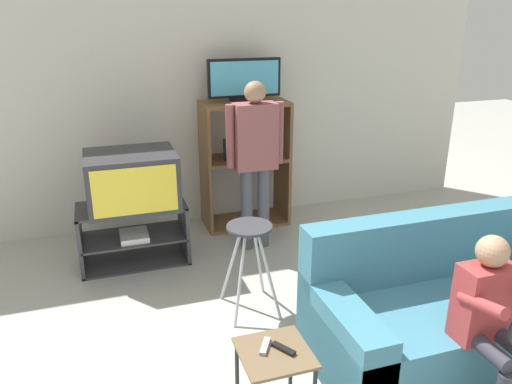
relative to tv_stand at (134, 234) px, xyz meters
name	(u,v)px	position (x,y,z in m)	size (l,w,h in m)	color
wall_back	(190,98)	(0.71, 0.83, 1.03)	(6.40, 0.06, 2.60)	beige
tv_stand	(134,234)	(0.00, 0.00, 0.00)	(0.93, 0.46, 0.54)	#38383D
television_main	(132,180)	(0.03, -0.02, 0.51)	(0.75, 0.60, 0.47)	#2D2D33
media_shelf	(245,163)	(1.19, 0.53, 0.39)	(0.86, 0.45, 1.29)	brown
television_flat	(244,81)	(1.20, 0.55, 1.21)	(0.73, 0.20, 0.41)	black
folding_stool	(250,243)	(0.75, -1.03, 0.28)	(0.37, 0.41, 0.69)	#B7B7BC
snack_table	(275,361)	(0.57, -2.06, 0.08)	(0.38, 0.38, 0.41)	brown
remote_control_black	(284,349)	(0.62, -2.07, 0.15)	(0.04, 0.14, 0.02)	black
remote_control_white	(265,346)	(0.53, -2.02, 0.15)	(0.04, 0.14, 0.02)	gray
couch	(448,312)	(1.81, -1.91, 0.03)	(1.79, 0.85, 0.88)	teal
person_standing_adult	(255,151)	(1.11, -0.05, 0.68)	(0.53, 0.20, 1.56)	#4C4C56
person_seated_child	(493,316)	(1.66, -2.40, 0.35)	(0.33, 0.43, 1.05)	#2D2D38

